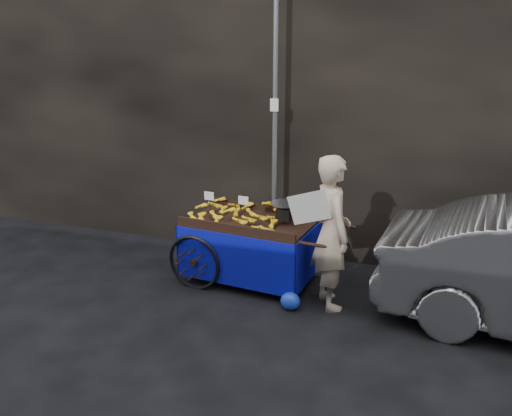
% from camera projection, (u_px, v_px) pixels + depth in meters
% --- Properties ---
extents(ground, '(80.00, 80.00, 0.00)m').
position_uv_depth(ground, '(224.00, 292.00, 6.77)').
color(ground, black).
rests_on(ground, ground).
extents(building_wall, '(13.50, 2.00, 5.00)m').
position_uv_depth(building_wall, '(304.00, 92.00, 8.26)').
color(building_wall, black).
rests_on(building_wall, ground).
extents(street_pole, '(0.12, 0.10, 4.00)m').
position_uv_depth(street_pole, '(275.00, 132.00, 7.26)').
color(street_pole, slate).
rests_on(street_pole, ground).
extents(banana_cart, '(2.46, 1.33, 1.29)m').
position_uv_depth(banana_cart, '(247.00, 226.00, 6.96)').
color(banana_cart, black).
rests_on(banana_cart, ground).
extents(vendor, '(0.94, 0.85, 1.95)m').
position_uv_depth(vendor, '(332.00, 232.00, 6.17)').
color(vendor, tan).
rests_on(vendor, ground).
extents(plastic_bag, '(0.25, 0.20, 0.23)m').
position_uv_depth(plastic_bag, '(290.00, 301.00, 6.28)').
color(plastic_bag, blue).
rests_on(plastic_bag, ground).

